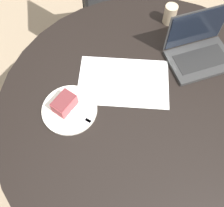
% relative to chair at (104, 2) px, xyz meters
% --- Properties ---
extents(ground_plane, '(12.00, 12.00, 0.00)m').
position_rel_chair_xyz_m(ground_plane, '(-0.46, 0.83, -0.48)').
color(ground_plane, gray).
extents(dining_table, '(1.38, 1.38, 0.72)m').
position_rel_chair_xyz_m(dining_table, '(-0.46, 0.83, 0.13)').
color(dining_table, black).
rests_on(dining_table, ground_plane).
extents(chair, '(0.56, 0.56, 0.92)m').
position_rel_chair_xyz_m(chair, '(0.00, 0.00, 0.00)').
color(chair, black).
rests_on(chair, ground_plane).
extents(paper_document, '(0.45, 0.33, 0.00)m').
position_rel_chair_xyz_m(paper_document, '(-0.30, 0.74, 0.24)').
color(paper_document, white).
rests_on(paper_document, dining_table).
extents(plate, '(0.24, 0.24, 0.01)m').
position_rel_chair_xyz_m(plate, '(-0.11, 0.94, 0.24)').
color(plate, silver).
rests_on(plate, dining_table).
extents(cake_slice, '(0.10, 0.12, 0.06)m').
position_rel_chair_xyz_m(cake_slice, '(-0.09, 0.94, 0.28)').
color(cake_slice, '#B74C51').
rests_on(cake_slice, plate).
extents(fork, '(0.17, 0.07, 0.00)m').
position_rel_chair_xyz_m(fork, '(-0.15, 0.96, 0.25)').
color(fork, silver).
rests_on(fork, plate).
extents(coffee_glass, '(0.06, 0.06, 0.10)m').
position_rel_chair_xyz_m(coffee_glass, '(-0.44, 0.32, 0.29)').
color(coffee_glass, '#C6AD89').
rests_on(coffee_glass, dining_table).
extents(laptop, '(0.36, 0.34, 0.23)m').
position_rel_chair_xyz_m(laptop, '(-0.61, 0.51, 0.28)').
color(laptop, '#2D2D2D').
rests_on(laptop, dining_table).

